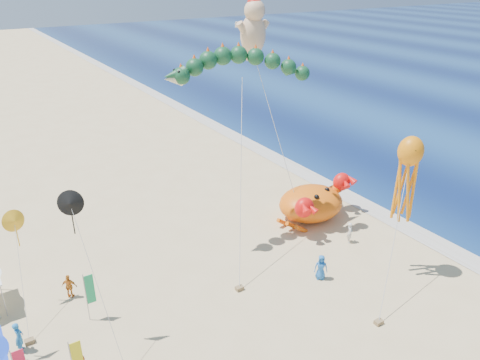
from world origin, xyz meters
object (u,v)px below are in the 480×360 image
at_px(dragon_kite, 240,70).
at_px(octopus_kite, 407,173).
at_px(crab_inflatable, 312,202).
at_px(cherub_kite, 254,28).

height_order(dragon_kite, octopus_kite, dragon_kite).
height_order(crab_inflatable, dragon_kite, dragon_kite).
bearing_deg(octopus_kite, crab_inflatable, 90.02).
bearing_deg(crab_inflatable, cherub_kite, 119.55).
xyz_separation_m(crab_inflatable, cherub_kite, (-2.70, 4.77, 13.29)).
bearing_deg(cherub_kite, dragon_kite, -133.79).
bearing_deg(dragon_kite, cherub_kite, 46.21).
xyz_separation_m(dragon_kite, octopus_kite, (6.19, -9.67, -5.34)).
relative_size(crab_inflatable, cherub_kite, 0.44).
bearing_deg(octopus_kite, cherub_kite, 101.50).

